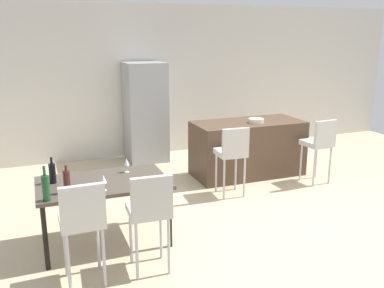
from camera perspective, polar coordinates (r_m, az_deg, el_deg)
The scene contains 15 objects.
ground_plane at distance 6.08m, azimuth 8.17°, elevation -7.87°, with size 10.00×10.00×0.00m, color #C6B28E.
back_wall at distance 8.43m, azimuth -1.57°, elevation 8.80°, with size 10.00×0.12×2.90m, color beige.
kitchen_island at distance 7.11m, azimuth 7.61°, elevation -0.58°, with size 1.84×0.84×0.92m, color #4C3828.
bar_chair_left at distance 6.05m, azimuth 5.55°, elevation -0.90°, with size 0.42×0.42×1.05m.
bar_chair_middle at distance 6.86m, azimuth 17.12°, elevation 0.37°, with size 0.43×0.43×1.05m.
dining_table at distance 4.79m, azimuth -12.08°, elevation -5.75°, with size 1.43×0.88×0.74m.
dining_chair_near at distance 4.01m, azimuth -14.82°, elevation -9.72°, with size 0.41×0.41×1.05m.
dining_chair_far at distance 4.11m, azimuth -5.81°, elevation -8.65°, with size 0.42×0.42×1.05m.
wine_bottle_inner at distance 4.47m, azimuth -16.78°, elevation -4.96°, with size 0.07×0.07×0.30m.
wine_bottle_left at distance 4.82m, azimuth -18.59°, elevation -3.79°, with size 0.07×0.07×0.30m.
wine_bottle_end at distance 4.33m, azimuth -19.42°, elevation -5.65°, with size 0.07×0.07×0.36m.
wine_glass_middle at distance 4.98m, azimuth -8.97°, elevation -2.47°, with size 0.07×0.07×0.17m.
wine_glass_right at distance 4.45m, azimuth -12.06°, elevation -4.76°, with size 0.07×0.07×0.17m.
refrigerator at distance 7.84m, azimuth -6.38°, elevation 4.35°, with size 0.72×0.68×1.84m, color #939699.
fruit_bowl at distance 6.93m, azimuth 8.78°, elevation 3.18°, with size 0.25×0.25×0.07m, color beige.
Camera 1 is at (-2.79, -4.88, 2.33)m, focal length 38.90 mm.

